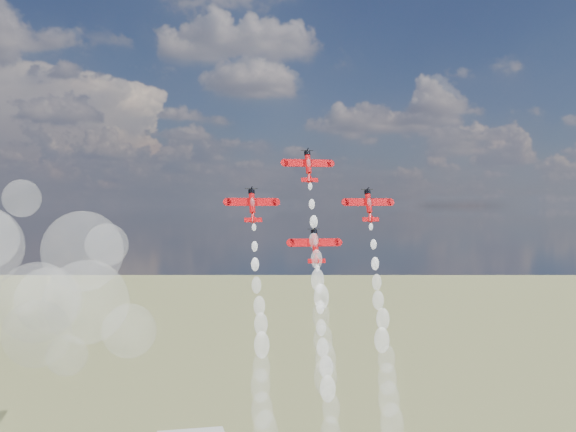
% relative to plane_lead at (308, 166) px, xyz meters
% --- Properties ---
extents(plane_lead, '(12.09, 5.15, 8.36)m').
position_rel_plane_lead_xyz_m(plane_lead, '(0.00, 0.00, 0.00)').
color(plane_lead, red).
rests_on(plane_lead, ground).
extents(plane_left, '(12.09, 5.15, 8.36)m').
position_rel_plane_lead_xyz_m(plane_left, '(-14.95, -3.37, -9.91)').
color(plane_left, red).
rests_on(plane_left, ground).
extents(plane_right, '(12.09, 5.15, 8.36)m').
position_rel_plane_lead_xyz_m(plane_right, '(14.95, -3.37, -9.91)').
color(plane_right, red).
rests_on(plane_right, ground).
extents(plane_slot, '(12.09, 5.15, 8.36)m').
position_rel_plane_lead_xyz_m(plane_slot, '(0.00, -6.74, -19.81)').
color(plane_slot, red).
rests_on(plane_slot, ground).
extents(smoke_trail_lead, '(5.51, 17.75, 47.27)m').
position_rel_plane_lead_xyz_m(smoke_trail_lead, '(0.02, -13.55, -40.49)').
color(smoke_trail_lead, white).
rests_on(smoke_trail_lead, plane_lead).
extents(smoke_trail_left, '(5.66, 17.55, 47.51)m').
position_rel_plane_lead_xyz_m(smoke_trail_left, '(-15.05, -17.05, -50.39)').
color(smoke_trail_left, white).
rests_on(smoke_trail_left, plane_left).
extents(smoke_trail_right, '(5.21, 18.31, 47.64)m').
position_rel_plane_lead_xyz_m(smoke_trail_right, '(14.68, -17.05, -50.33)').
color(smoke_trail_right, white).
rests_on(smoke_trail_right, plane_right).
extents(smoke_trail_slot, '(5.63, 17.94, 47.91)m').
position_rel_plane_lead_xyz_m(smoke_trail_slot, '(0.04, -20.45, -60.40)').
color(smoke_trail_slot, white).
rests_on(smoke_trail_slot, plane_slot).
extents(drifted_smoke_cloud, '(61.96, 33.64, 57.52)m').
position_rel_plane_lead_xyz_m(drifted_smoke_cloud, '(-69.51, 15.80, -27.89)').
color(drifted_smoke_cloud, white).
rests_on(drifted_smoke_cloud, ground).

